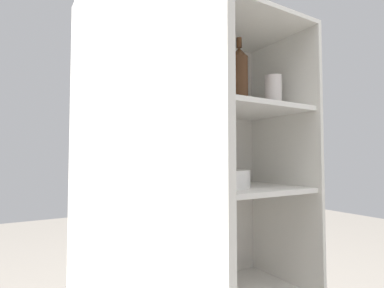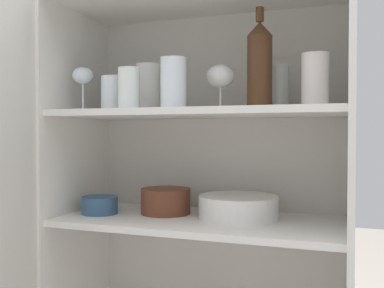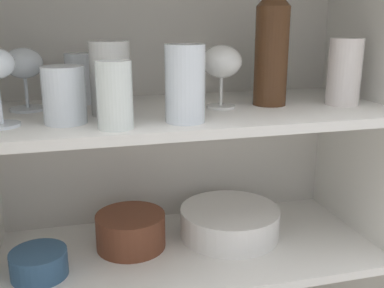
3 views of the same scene
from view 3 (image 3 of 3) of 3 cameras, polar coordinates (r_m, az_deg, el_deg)
cupboard_back_panel at (r=1.29m, az=-2.59°, el=-10.34°), size 0.91×0.02×1.44m
cupboard_side_right at (r=1.29m, az=19.63°, el=-11.39°), size 0.02×0.42×1.44m
shelf_board_middle at (r=1.11m, az=-0.31°, el=-13.45°), size 0.87×0.39×0.02m
shelf_board_upper at (r=0.99m, az=-0.34°, el=3.97°), size 0.87×0.39×0.02m
tumbler_glass_0 at (r=0.93m, az=-10.32°, el=8.20°), size 0.08×0.08×0.15m
tumbler_glass_1 at (r=1.06m, az=-14.12°, el=8.04°), size 0.06×0.06×0.11m
tumbler_glass_2 at (r=0.81m, az=-9.80°, el=6.14°), size 0.06×0.06×0.12m
tumbler_glass_3 at (r=0.84m, az=-0.89°, el=7.66°), size 0.08×0.08×0.14m
tumbler_glass_4 at (r=1.14m, az=9.48°, el=9.44°), size 0.07×0.07×0.14m
tumbler_glass_5 at (r=1.08m, az=18.76°, el=8.68°), size 0.08×0.08×0.15m
tumbler_glass_6 at (r=0.87m, az=-15.94°, el=6.00°), size 0.08×0.08×0.11m
wine_glass_0 at (r=1.01m, az=-20.57°, el=9.16°), size 0.08×0.08×0.13m
wine_glass_2 at (r=0.98m, az=3.77°, el=10.15°), size 0.09×0.09×0.14m
wine_bottle at (r=1.03m, az=10.09°, el=12.15°), size 0.07×0.07×0.30m
plate_stack_white at (r=1.15m, az=4.80°, el=-9.82°), size 0.25×0.25×0.07m
mixing_bowl_large at (r=1.09m, az=-7.79°, el=-10.68°), size 0.16×0.16×0.08m
serving_bowl_small at (r=1.03m, az=-18.87°, el=-14.01°), size 0.12×0.12×0.06m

